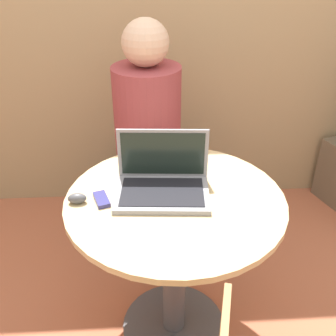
# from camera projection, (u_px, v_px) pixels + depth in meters

# --- Properties ---
(ground_plane) EXTENTS (12.00, 12.00, 0.00)m
(ground_plane) POSITION_uv_depth(u_px,v_px,m) (174.00, 326.00, 1.87)
(ground_plane) COLOR #B26042
(round_table) EXTENTS (0.84, 0.84, 0.75)m
(round_table) POSITION_uv_depth(u_px,v_px,m) (175.00, 241.00, 1.60)
(round_table) COLOR #4C4C51
(round_table) RESTS_ON ground_plane
(laptop) EXTENTS (0.37, 0.27, 0.22)m
(laptop) POSITION_uv_depth(u_px,v_px,m) (162.00, 181.00, 1.50)
(laptop) COLOR gray
(laptop) RESTS_ON round_table
(cell_phone) EXTENTS (0.07, 0.11, 0.02)m
(cell_phone) POSITION_uv_depth(u_px,v_px,m) (102.00, 199.00, 1.46)
(cell_phone) COLOR navy
(cell_phone) RESTS_ON round_table
(computer_mouse) EXTENTS (0.07, 0.04, 0.04)m
(computer_mouse) POSITION_uv_depth(u_px,v_px,m) (77.00, 198.00, 1.45)
(computer_mouse) COLOR #4C4C51
(computer_mouse) RESTS_ON round_table
(person_seated) EXTENTS (0.35, 0.55, 1.28)m
(person_seated) POSITION_uv_depth(u_px,v_px,m) (149.00, 153.00, 2.23)
(person_seated) COLOR #3D4766
(person_seated) RESTS_ON ground_plane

